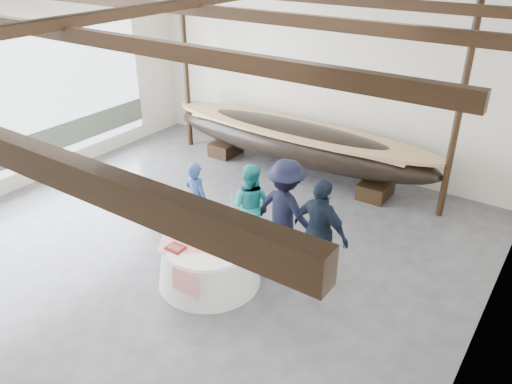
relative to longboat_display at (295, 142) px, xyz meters
The scene contains 13 objects.
floor 4.99m from the longboat_display, 88.83° to the right, with size 10.00×12.00×0.01m, color #3D3D42.
wall_back 1.77m from the longboat_display, 84.72° to the left, with size 10.00×0.02×4.50m, color silver.
wall_right 7.22m from the longboat_display, 43.95° to the right, with size 0.02×12.00×4.50m, color silver.
ceiling 6.12m from the longboat_display, 88.83° to the right, with size 10.00×12.00×0.01m, color white.
pavilion_structure 5.15m from the longboat_display, 88.59° to the right, with size 9.80×11.76×4.50m.
open_bay 6.31m from the longboat_display, 141.07° to the right, with size 0.03×7.00×3.20m.
longboat_display is the anchor object (origin of this frame).
banquet_table 4.66m from the longboat_display, 77.39° to the right, with size 1.75×1.75×0.75m.
tabletop_items 4.51m from the longboat_display, 77.72° to the right, with size 1.65×1.36×0.40m.
guest_woman_blue 3.47m from the longboat_display, 92.44° to the right, with size 0.56×0.37×1.53m, color navy.
guest_woman_teal 3.28m from the longboat_display, 74.20° to the right, with size 0.80×0.63×1.65m, color teal.
guest_man_left 3.58m from the longboat_display, 62.06° to the right, with size 1.25×0.72×1.93m, color black.
guest_man_right 4.25m from the longboat_display, 53.66° to the right, with size 1.11×0.46×1.90m, color black.
Camera 1 is at (5.52, -4.87, 5.36)m, focal length 35.00 mm.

